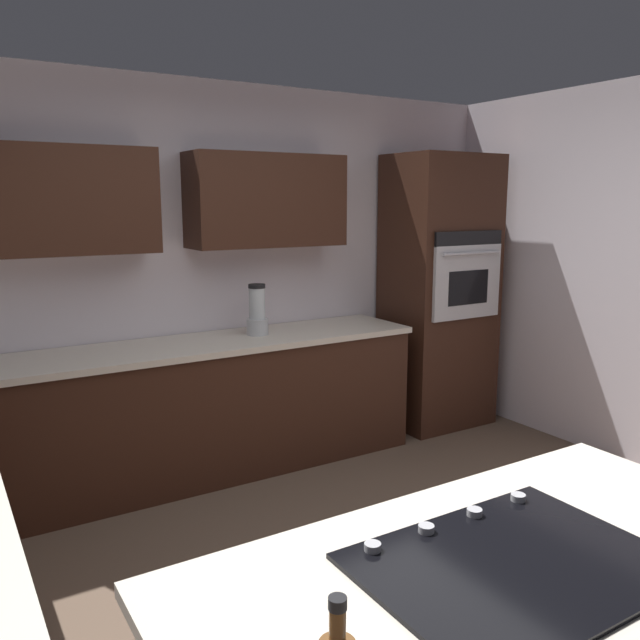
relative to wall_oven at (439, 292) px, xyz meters
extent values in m
plane|color=brown|center=(1.85, 1.72, -1.08)|extent=(14.00, 14.00, 0.00)
cube|color=silver|center=(1.85, -0.38, 0.22)|extent=(6.00, 0.10, 2.60)
cube|color=#381E14|center=(1.45, -0.16, 0.72)|extent=(1.10, 0.34, 0.63)
cube|color=#381E14|center=(2.80, -0.16, 0.72)|extent=(1.10, 0.34, 0.63)
cube|color=#381E14|center=(1.95, 0.00, -0.65)|extent=(2.80, 0.60, 0.86)
cube|color=silver|center=(1.95, 0.00, -0.20)|extent=(2.84, 0.64, 0.04)
cube|color=silver|center=(2.31, 2.88, -0.20)|extent=(1.74, 0.91, 0.04)
cube|color=#381E14|center=(0.00, 0.00, 0.00)|extent=(0.80, 0.60, 2.16)
cube|color=silver|center=(0.00, 0.31, 0.11)|extent=(0.66, 0.03, 0.56)
cube|color=black|center=(0.00, 0.32, 0.07)|extent=(0.40, 0.01, 0.26)
cube|color=black|center=(0.00, 0.31, 0.44)|extent=(0.66, 0.02, 0.11)
cylinder|color=silver|center=(0.00, 0.35, 0.33)|extent=(0.56, 0.02, 0.02)
cube|color=black|center=(2.31, 2.88, -0.17)|extent=(0.76, 0.56, 0.01)
cylinder|color=#B2B2B7|center=(2.04, 2.65, -0.16)|extent=(0.04, 0.04, 0.02)
cylinder|color=#B2B2B7|center=(2.22, 2.65, -0.16)|extent=(0.04, 0.04, 0.02)
cylinder|color=#B2B2B7|center=(2.40, 2.65, -0.16)|extent=(0.04, 0.04, 0.02)
cylinder|color=#B2B2B7|center=(2.58, 2.65, -0.16)|extent=(0.04, 0.04, 0.02)
cylinder|color=silver|center=(1.60, -0.04, -0.12)|extent=(0.15, 0.15, 0.11)
cylinder|color=silver|center=(1.60, -0.04, 0.04)|extent=(0.11, 0.11, 0.21)
cylinder|color=black|center=(1.60, -0.04, 0.15)|extent=(0.12, 0.12, 0.03)
cylinder|color=brown|center=(2.99, 3.11, 0.06)|extent=(0.03, 0.03, 0.06)
cylinder|color=black|center=(2.99, 3.11, 0.10)|extent=(0.03, 0.03, 0.02)
camera|label=1|loc=(3.50, 3.88, 0.72)|focal=36.26mm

